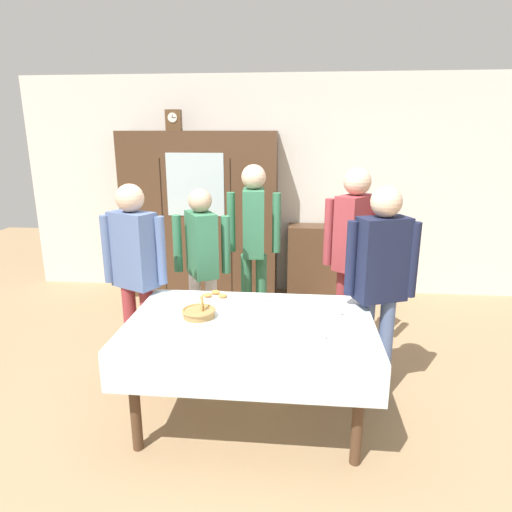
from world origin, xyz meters
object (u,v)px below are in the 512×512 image
at_px(person_near_right_end, 254,234).
at_px(person_beside_shelf, 135,264).
at_px(book_stack, 333,221).
at_px(tea_cup_front_edge, 337,313).
at_px(bookshelf_low, 331,262).
at_px(wall_cabinet, 201,216).
at_px(mantel_clock, 174,120).
at_px(spoon_mid_right, 292,322).
at_px(tea_cup_center, 320,337).
at_px(bread_basket, 199,312).
at_px(person_behind_table_right, 353,246).
at_px(spoon_front_edge, 156,317).
at_px(pastry_plate, 215,297).
at_px(spoon_mid_left, 349,307).
at_px(person_by_cabinet, 381,275).
at_px(dining_table, 250,335).
at_px(tea_cup_far_left, 261,300).
at_px(person_behind_table_left, 202,257).

distance_m(person_near_right_end, person_beside_shelf, 1.25).
distance_m(book_stack, tea_cup_front_edge, 2.48).
distance_m(bookshelf_low, person_near_right_end, 1.61).
relative_size(wall_cabinet, book_stack, 8.76).
bearing_deg(person_beside_shelf, mantel_clock, 95.41).
height_order(bookshelf_low, spoon_mid_right, bookshelf_low).
bearing_deg(tea_cup_center, mantel_clock, 120.32).
height_order(bread_basket, person_behind_table_right, person_behind_table_right).
distance_m(bread_basket, spoon_mid_right, 0.65).
bearing_deg(person_beside_shelf, spoon_front_edge, -57.57).
height_order(pastry_plate, spoon_mid_left, pastry_plate).
bearing_deg(wall_cabinet, person_by_cabinet, -50.29).
height_order(tea_cup_front_edge, spoon_mid_right, tea_cup_front_edge).
distance_m(wall_cabinet, tea_cup_front_edge, 2.86).
xyz_separation_m(mantel_clock, person_near_right_end, (1.07, -1.17, -1.09)).
xyz_separation_m(mantel_clock, bookshelf_low, (1.92, 0.05, -1.70)).
height_order(dining_table, tea_cup_far_left, tea_cup_far_left).
distance_m(spoon_mid_right, person_beside_shelf, 1.39).
height_order(pastry_plate, person_beside_shelf, person_beside_shelf).
height_order(mantel_clock, spoon_mid_right, mantel_clock).
xyz_separation_m(spoon_front_edge, person_by_cabinet, (1.59, 0.38, 0.24)).
bearing_deg(tea_cup_front_edge, person_beside_shelf, 167.02).
bearing_deg(mantel_clock, book_stack, 1.52).
distance_m(spoon_mid_left, person_behind_table_right, 0.77).
xyz_separation_m(dining_table, tea_cup_front_edge, (0.60, 0.17, 0.12)).
relative_size(wall_cabinet, spoon_mid_right, 17.11).
distance_m(spoon_mid_left, person_near_right_end, 1.40).
xyz_separation_m(pastry_plate, person_beside_shelf, (-0.67, 0.11, 0.22)).
relative_size(pastry_plate, spoon_mid_left, 2.35).
xyz_separation_m(mantel_clock, spoon_front_edge, (0.52, -2.57, -1.38)).
xyz_separation_m(pastry_plate, person_near_right_end, (0.20, 0.99, 0.28)).
relative_size(mantel_clock, book_stack, 1.03).
relative_size(bookshelf_low, spoon_mid_right, 9.16).
bearing_deg(tea_cup_front_edge, person_by_cabinet, 34.87).
bearing_deg(tea_cup_center, spoon_mid_right, 124.95).
distance_m(book_stack, person_near_right_end, 1.49).
bearing_deg(spoon_front_edge, pastry_plate, 49.95).
bearing_deg(person_by_cabinet, book_stack, 94.69).
distance_m(dining_table, mantel_clock, 3.21).
height_order(tea_cup_center, person_near_right_end, person_near_right_end).
bearing_deg(pastry_plate, person_by_cabinet, -1.52).
bearing_deg(person_behind_table_right, bookshelf_low, 92.02).
xyz_separation_m(bookshelf_low, spoon_mid_left, (-0.04, -2.31, 0.32)).
distance_m(wall_cabinet, bookshelf_low, 1.74).
distance_m(pastry_plate, person_behind_table_right, 1.30).
xyz_separation_m(book_stack, tea_cup_center, (-0.27, -2.87, -0.17)).
height_order(dining_table, bookshelf_low, bookshelf_low).
height_order(tea_cup_far_left, person_by_cabinet, person_by_cabinet).
distance_m(tea_cup_front_edge, bread_basket, 0.97).
bearing_deg(person_behind_table_left, bread_basket, -79.37).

